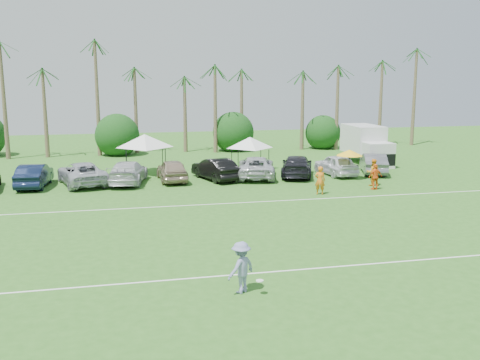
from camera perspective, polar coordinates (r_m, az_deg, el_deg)
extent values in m
plane|color=#2C621D|center=(19.65, 5.13, -11.73)|extent=(120.00, 120.00, 0.00)
cube|color=white|center=(21.42, 3.49, -9.75)|extent=(80.00, 0.10, 0.01)
cube|color=white|center=(32.64, -2.34, -2.56)|extent=(80.00, 0.10, 0.01)
cone|color=brown|center=(55.70, -19.32, 7.54)|extent=(0.44, 0.44, 10.00)
cone|color=brown|center=(55.36, -15.20, 8.27)|extent=(0.44, 0.44, 11.00)
cone|color=brown|center=(55.41, -10.96, 6.89)|extent=(0.44, 0.44, 8.00)
cone|color=brown|center=(55.64, -6.83, 7.54)|extent=(0.44, 0.44, 9.00)
cone|color=brown|center=(56.16, -2.74, 8.14)|extent=(0.44, 0.44, 10.00)
cone|color=brown|center=(56.96, 1.27, 8.69)|extent=(0.44, 0.44, 11.00)
cone|color=brown|center=(58.43, 6.07, 7.21)|extent=(0.44, 0.44, 8.00)
cone|color=brown|center=(60.19, 10.64, 7.66)|extent=(0.44, 0.44, 9.00)
cone|color=brown|center=(62.30, 14.93, 8.05)|extent=(0.44, 0.44, 10.00)
cone|color=brown|center=(64.21, 18.15, 8.39)|extent=(0.44, 0.44, 11.00)
cylinder|color=brown|center=(56.68, -12.90, 3.54)|extent=(0.30, 0.30, 1.40)
sphere|color=#103A12|center=(56.56, -12.95, 4.65)|extent=(4.00, 4.00, 4.00)
cylinder|color=brown|center=(57.86, -0.91, 3.95)|extent=(0.30, 0.30, 1.40)
sphere|color=#103A12|center=(57.74, -0.92, 5.04)|extent=(4.00, 4.00, 4.00)
cylinder|color=brown|center=(60.67, 8.40, 4.15)|extent=(0.30, 0.30, 1.40)
sphere|color=#103A12|center=(60.55, 8.43, 5.19)|extent=(4.00, 4.00, 4.00)
imported|color=orange|center=(35.54, 8.52, -0.04)|extent=(0.79, 0.63, 1.88)
imported|color=orange|center=(39.21, 13.99, 0.80)|extent=(1.04, 0.86, 1.92)
imported|color=orange|center=(37.84, 14.23, 0.33)|extent=(1.10, 0.59, 1.79)
cube|color=silver|center=(50.26, 12.97, 4.26)|extent=(2.69, 4.77, 2.56)
cube|color=silver|center=(47.43, 14.52, 2.58)|extent=(2.40, 1.91, 2.15)
cube|color=black|center=(46.79, 14.90, 2.07)|extent=(2.36, 0.37, 1.02)
cube|color=#E5590C|center=(50.85, 14.28, 3.75)|extent=(0.06, 1.64, 0.92)
cylinder|color=black|center=(47.28, 13.25, 1.86)|extent=(0.33, 0.93, 0.92)
cylinder|color=black|center=(48.15, 15.48, 1.91)|extent=(0.33, 0.93, 0.92)
cylinder|color=black|center=(51.18, 11.29, 2.59)|extent=(0.33, 0.93, 0.92)
cylinder|color=black|center=(51.99, 13.38, 2.63)|extent=(0.33, 0.93, 0.92)
cylinder|color=black|center=(42.13, -12.00, 1.69)|extent=(0.06, 0.06, 2.12)
cylinder|color=black|center=(42.26, -7.95, 1.85)|extent=(0.06, 0.06, 2.12)
cylinder|color=black|center=(45.08, -12.05, 2.26)|extent=(0.06, 0.06, 2.12)
cylinder|color=black|center=(45.20, -8.26, 2.41)|extent=(0.06, 0.06, 2.12)
pyramid|color=white|center=(43.38, -10.15, 4.83)|extent=(4.59, 4.59, 1.06)
cylinder|color=black|center=(43.23, -0.20, 1.96)|extent=(0.06, 0.06, 1.85)
cylinder|color=black|center=(43.84, 3.08, 2.07)|extent=(0.06, 0.06, 1.85)
cylinder|color=black|center=(45.72, -0.90, 2.44)|extent=(0.06, 0.06, 1.85)
cylinder|color=black|center=(46.30, 2.23, 2.54)|extent=(0.06, 0.06, 1.85)
pyramid|color=white|center=(44.52, 1.06, 4.61)|extent=(3.99, 3.99, 0.92)
cylinder|color=black|center=(41.36, 11.55, 1.48)|extent=(0.05, 0.05, 2.04)
cone|color=yellow|center=(41.21, 11.60, 2.88)|extent=(2.04, 2.04, 0.46)
imported|color=#7C82B1|center=(19.14, 0.12, -9.30)|extent=(1.39, 1.26, 1.87)
cylinder|color=white|center=(19.07, 2.11, -10.68)|extent=(0.27, 0.27, 0.03)
imported|color=#0E1932|center=(40.33, -21.10, 0.46)|extent=(2.09, 5.10, 1.64)
imported|color=#ADB0B8|center=(40.06, -16.50, 0.67)|extent=(4.18, 6.42, 1.64)
imported|color=silver|center=(39.80, -11.87, 0.82)|extent=(3.32, 5.99, 1.64)
imported|color=gray|center=(40.14, -7.25, 1.05)|extent=(2.16, 4.91, 1.64)
imported|color=black|center=(40.41, -2.66, 1.19)|extent=(3.19, 5.28, 1.64)
imported|color=#B2B3B9|center=(41.24, 1.74, 1.39)|extent=(4.08, 6.40, 1.64)
imported|color=black|center=(41.99, 6.08, 1.50)|extent=(4.11, 6.11, 1.64)
imported|color=white|center=(43.05, 10.20, 1.62)|extent=(2.34, 4.97, 1.64)
imported|color=slate|center=(44.42, 14.05, 1.74)|extent=(3.29, 5.28, 1.64)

